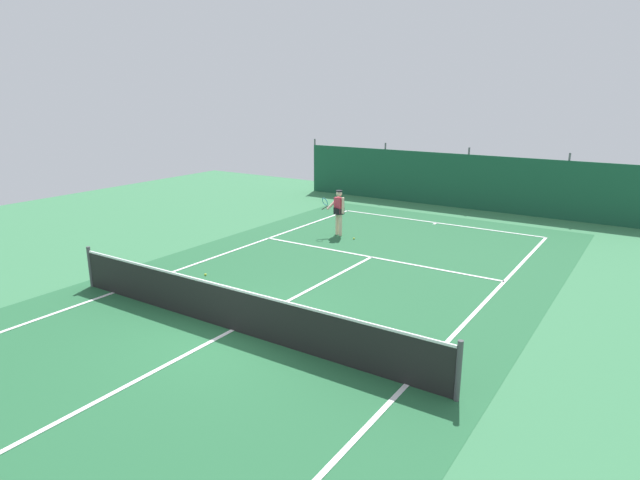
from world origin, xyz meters
The scene contains 7 objects.
ground_plane centered at (0.00, 0.00, 0.00)m, with size 36.00×36.00×0.00m, color #387A4C.
court_surface centered at (0.00, 0.00, 0.00)m, with size 11.02×26.60×0.01m.
tennis_net centered at (0.00, 0.00, 0.51)m, with size 10.12×0.10×1.10m.
back_fence centered at (0.00, 15.76, 0.67)m, with size 16.30×0.98×2.70m.
tennis_player centered at (-2.30, 8.17, 0.96)m, with size 0.84×0.66×1.64m.
tennis_ball_near_player centered at (-3.10, 2.27, 0.03)m, with size 0.07×0.07×0.07m, color #CCDB33.
tennis_ball_midcourt centered at (-1.52, 7.95, 0.03)m, with size 0.07×0.07×0.07m, color #CCDB33.
Camera 1 is at (7.45, -7.89, 4.99)m, focal length 30.01 mm.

